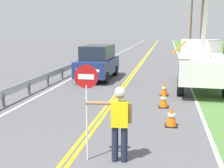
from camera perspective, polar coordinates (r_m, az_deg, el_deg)
name	(u,v)px	position (r m, az deg, el deg)	size (l,w,h in m)	color
centerline_yellow_left	(136,68)	(23.37, 4.75, 3.14)	(0.11, 110.00, 0.01)	yellow
centerline_yellow_right	(138,68)	(23.35, 5.19, 3.12)	(0.11, 110.00, 0.01)	yellow
edge_line_right	(184,69)	(23.29, 13.83, 2.83)	(0.12, 110.00, 0.01)	silver
edge_line_left	(94,67)	(23.97, -3.63, 3.35)	(0.12, 110.00, 0.01)	silver
flagger_worker	(119,120)	(6.88, 1.43, -6.96)	(1.09, 0.27, 1.83)	#1E2338
stop_sign_paddle	(86,91)	(6.81, -5.01, -1.40)	(0.56, 0.04, 2.33)	silver
utility_bucket_truck	(201,60)	(16.50, 17.03, 4.44)	(2.93, 6.90, 5.95)	white
oncoming_suv_nearest	(98,62)	(18.23, -2.77, 4.31)	(1.98, 4.64, 2.10)	navy
utility_pole_mid	(203,13)	(32.46, 17.28, 13.08)	(1.80, 0.28, 8.93)	brown
utility_pole_far	(191,19)	(50.41, 15.23, 12.18)	(1.80, 0.28, 8.81)	brown
traffic_cone_lead	(171,116)	(9.71, 11.55, -6.19)	(0.40, 0.40, 0.70)	orange
traffic_cone_mid	(164,99)	(11.92, 10.07, -2.93)	(0.40, 0.40, 0.70)	orange
traffic_cone_tail	(164,89)	(13.97, 10.16, -0.90)	(0.40, 0.40, 0.70)	orange
guardrail_left_shoulder	(68,68)	(19.74, -8.60, 3.12)	(0.10, 32.00, 0.71)	#9EA0A3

